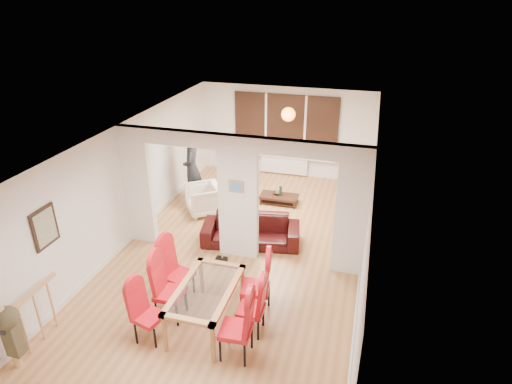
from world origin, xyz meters
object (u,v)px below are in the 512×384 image
at_px(dining_chair_lb, 170,289).
at_px(sofa, 251,230).
at_px(armchair, 204,199).
at_px(bottle, 281,191).
at_px(dining_chair_rb, 251,306).
at_px(bowl, 277,193).
at_px(person, 192,168).
at_px(dining_chair_la, 148,313).
at_px(television, 347,200).
at_px(dining_table, 207,306).
at_px(coffee_table, 279,199).
at_px(dining_chair_rc, 255,284).
at_px(dining_chair_lc, 178,271).
at_px(dining_chair_ra, 236,325).

xyz_separation_m(dining_chair_lb, sofa, (0.64, 2.60, -0.26)).
bearing_deg(armchair, bottle, 84.53).
bearing_deg(dining_chair_rb, bowl, 96.60).
distance_m(dining_chair_lb, person, 4.40).
height_order(dining_chair_la, television, dining_chair_la).
distance_m(dining_table, coffee_table, 4.64).
distance_m(television, bottle, 1.69).
xyz_separation_m(person, bottle, (2.21, 0.46, -0.56)).
bearing_deg(dining_chair_rc, dining_chair_lc, 171.90).
height_order(dining_chair_lc, dining_chair_rc, dining_chair_rc).
bearing_deg(bowl, bottle, -34.58).
bearing_deg(sofa, dining_table, -99.87).
height_order(dining_chair_lb, bowl, dining_chair_lb).
bearing_deg(sofa, television, 38.07).
distance_m(armchair, coffee_table, 1.96).
relative_size(coffee_table, bottle, 3.44).
xyz_separation_m(dining_chair_la, bowl, (0.84, 5.25, -0.26)).
bearing_deg(dining_chair_rc, television, 65.27).
bearing_deg(dining_table, dining_chair_rc, 36.65).
height_order(dining_chair_la, dining_chair_rb, dining_chair_rb).
relative_size(television, coffee_table, 1.00).
bearing_deg(dining_chair_lb, armchair, 101.38).
relative_size(television, bowl, 4.21).
bearing_deg(dining_chair_rc, armchair, 116.27).
bearing_deg(dining_table, bottle, 87.54).
bearing_deg(dining_chair_lc, armchair, 118.54).
distance_m(dining_chair_ra, coffee_table, 5.19).
height_order(armchair, bowl, armchair).
distance_m(dining_chair_lc, dining_chair_ra, 1.71).
relative_size(bottle, bowl, 1.23).
bearing_deg(bowl, dining_chair_rb, -82.13).
xyz_separation_m(dining_chair_lb, dining_chair_rb, (1.38, 0.03, -0.06)).
distance_m(dining_chair_rb, dining_chair_rc, 0.48).
distance_m(person, coffee_table, 2.37).
distance_m(dining_table, bowl, 4.70).
xyz_separation_m(dining_chair_la, coffee_table, (0.90, 5.18, -0.40)).
xyz_separation_m(bottle, bowl, (-0.10, 0.07, -0.11)).
relative_size(dining_table, dining_chair_rc, 1.34).
relative_size(dining_chair_rc, coffee_table, 1.19).
xyz_separation_m(dining_chair_la, person, (-1.27, 4.72, 0.42)).
distance_m(dining_chair_rc, bottle, 4.16).
bearing_deg(sofa, coffee_table, 75.41).
height_order(dining_chair_rb, sofa, dining_chair_rb).
bearing_deg(dining_chair_lc, bottle, 91.90).
xyz_separation_m(armchair, television, (3.39, 1.06, -0.09)).
relative_size(dining_table, dining_chair_ra, 1.36).
bearing_deg(sofa, dining_chair_rb, -83.70).
bearing_deg(dining_chair_rb, dining_chair_la, -159.72).
bearing_deg(armchair, dining_chair_la, -25.20).
distance_m(dining_chair_lb, sofa, 2.69).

